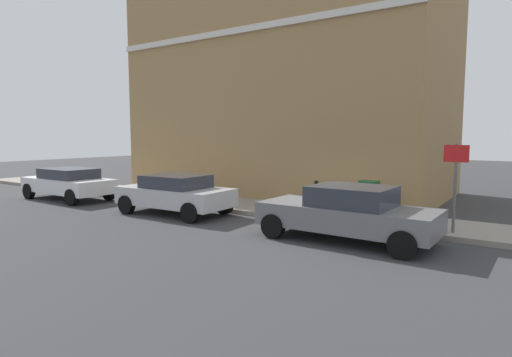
{
  "coord_description": "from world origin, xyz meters",
  "views": [
    {
      "loc": [
        -10.53,
        -5.15,
        2.66
      ],
      "look_at": [
        1.3,
        2.91,
        1.2
      ],
      "focal_mm": 29.74,
      "sensor_mm": 36.0,
      "label": 1
    }
  ],
  "objects_px": {
    "street_sign": "(455,175)",
    "car_silver": "(175,193)",
    "utility_cabinet": "(369,201)",
    "bollard_near_cabinet": "(316,195)",
    "car_grey": "(348,213)",
    "car_white": "(68,183)"
  },
  "relations": [
    {
      "from": "bollard_near_cabinet",
      "to": "car_grey",
      "type": "bearing_deg",
      "value": -139.99
    },
    {
      "from": "car_white",
      "to": "bollard_near_cabinet",
      "type": "distance_m",
      "value": 10.44
    },
    {
      "from": "car_grey",
      "to": "bollard_near_cabinet",
      "type": "height_order",
      "value": "car_grey"
    },
    {
      "from": "car_grey",
      "to": "street_sign",
      "type": "distance_m",
      "value": 2.96
    },
    {
      "from": "bollard_near_cabinet",
      "to": "street_sign",
      "type": "relative_size",
      "value": 0.45
    },
    {
      "from": "car_white",
      "to": "utility_cabinet",
      "type": "xyz_separation_m",
      "value": [
        2.4,
        -11.94,
        -0.02
      ]
    },
    {
      "from": "bollard_near_cabinet",
      "to": "street_sign",
      "type": "bearing_deg",
      "value": -99.85
    },
    {
      "from": "car_white",
      "to": "utility_cabinet",
      "type": "bearing_deg",
      "value": -168.01
    },
    {
      "from": "car_white",
      "to": "utility_cabinet",
      "type": "height_order",
      "value": "same"
    },
    {
      "from": "car_grey",
      "to": "car_white",
      "type": "bearing_deg",
      "value": 0.74
    },
    {
      "from": "car_silver",
      "to": "bollard_near_cabinet",
      "type": "xyz_separation_m",
      "value": [
        2.37,
        -4.08,
        -0.01
      ]
    },
    {
      "from": "utility_cabinet",
      "to": "car_white",
      "type": "bearing_deg",
      "value": 101.38
    },
    {
      "from": "car_silver",
      "to": "car_grey",
      "type": "bearing_deg",
      "value": 176.74
    },
    {
      "from": "utility_cabinet",
      "to": "street_sign",
      "type": "bearing_deg",
      "value": -104.55
    },
    {
      "from": "utility_cabinet",
      "to": "street_sign",
      "type": "relative_size",
      "value": 0.5
    },
    {
      "from": "car_silver",
      "to": "car_white",
      "type": "height_order",
      "value": "car_silver"
    },
    {
      "from": "utility_cabinet",
      "to": "bollard_near_cabinet",
      "type": "bearing_deg",
      "value": 86.83
    },
    {
      "from": "utility_cabinet",
      "to": "street_sign",
      "type": "height_order",
      "value": "street_sign"
    },
    {
      "from": "utility_cabinet",
      "to": "bollard_near_cabinet",
      "type": "relative_size",
      "value": 1.11
    },
    {
      "from": "car_silver",
      "to": "utility_cabinet",
      "type": "xyz_separation_m",
      "value": [
        2.27,
        -5.89,
        -0.03
      ]
    },
    {
      "from": "street_sign",
      "to": "car_silver",
      "type": "bearing_deg",
      "value": 100.99
    },
    {
      "from": "utility_cabinet",
      "to": "car_grey",
      "type": "bearing_deg",
      "value": -172.42
    }
  ]
}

